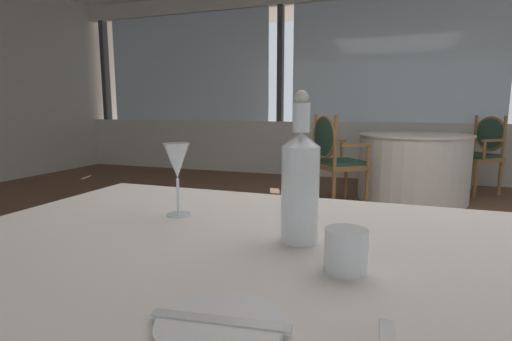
# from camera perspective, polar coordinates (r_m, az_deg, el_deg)

# --- Properties ---
(ground_plane) EXTENTS (13.87, 13.87, 0.00)m
(ground_plane) POSITION_cam_1_polar(r_m,az_deg,el_deg) (2.47, 17.70, -16.47)
(ground_plane) COLOR brown
(window_wall_far) EXTENTS (10.67, 0.14, 2.86)m
(window_wall_far) POSITION_cam_1_polar(r_m,az_deg,el_deg) (6.02, 19.35, 9.46)
(window_wall_far) COLOR beige
(window_wall_far) RESTS_ON ground_plane
(side_plate) EXTENTS (0.17, 0.17, 0.01)m
(side_plate) POSITION_cam_1_polar(r_m,az_deg,el_deg) (0.55, -5.32, -21.61)
(side_plate) COLOR white
(side_plate) RESTS_ON foreground_table
(butter_knife) EXTENTS (0.19, 0.04, 0.00)m
(butter_knife) POSITION_cam_1_polar(r_m,az_deg,el_deg) (0.55, -5.33, -21.14)
(butter_knife) COLOR silver
(butter_knife) RESTS_ON foreground_table
(water_bottle) EXTENTS (0.08, 0.08, 0.32)m
(water_bottle) POSITION_cam_1_polar(r_m,az_deg,el_deg) (0.83, 6.52, -1.93)
(water_bottle) COLOR white
(water_bottle) RESTS_ON foreground_table
(wine_glass) EXTENTS (0.07, 0.07, 0.20)m
(wine_glass) POSITION_cam_1_polar(r_m,az_deg,el_deg) (1.05, -11.54, 1.08)
(wine_glass) COLOR white
(wine_glass) RESTS_ON foreground_table
(water_tumbler) EXTENTS (0.08, 0.08, 0.08)m
(water_tumbler) POSITION_cam_1_polar(r_m,az_deg,el_deg) (0.72, 13.08, -11.35)
(water_tumbler) COLOR white
(water_tumbler) RESTS_ON foreground_table
(background_table_1) EXTENTS (1.25, 1.25, 0.76)m
(background_table_1) POSITION_cam_1_polar(r_m,az_deg,el_deg) (4.85, 22.03, 0.50)
(background_table_1) COLOR white
(background_table_1) RESTS_ON ground_plane
(dining_chair_1_0) EXTENTS (0.65, 0.66, 0.96)m
(dining_chair_1_0) POSITION_cam_1_polar(r_m,az_deg,el_deg) (5.58, 30.23, 2.86)
(dining_chair_1_0) COLOR olive
(dining_chair_1_0) RESTS_ON ground_plane
(dining_chair_1_1) EXTENTS (0.65, 0.66, 0.99)m
(dining_chair_1_1) POSITION_cam_1_polar(r_m,az_deg,el_deg) (4.19, 11.36, 2.44)
(dining_chair_1_1) COLOR olive
(dining_chair_1_1) RESTS_ON ground_plane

